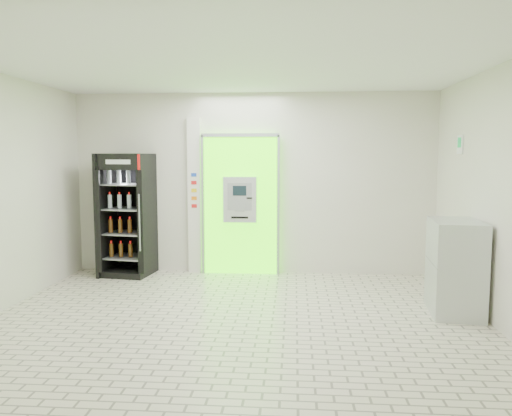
# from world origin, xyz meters

# --- Properties ---
(ground) EXTENTS (6.00, 6.00, 0.00)m
(ground) POSITION_xyz_m (0.00, 0.00, 0.00)
(ground) COLOR beige
(ground) RESTS_ON ground
(room_shell) EXTENTS (6.00, 6.00, 6.00)m
(room_shell) POSITION_xyz_m (0.00, 0.00, 1.84)
(room_shell) COLOR silver
(room_shell) RESTS_ON ground
(atm_assembly) EXTENTS (1.30, 0.24, 2.33)m
(atm_assembly) POSITION_xyz_m (-0.20, 2.41, 1.17)
(atm_assembly) COLOR #40F003
(atm_assembly) RESTS_ON ground
(pillar) EXTENTS (0.22, 0.11, 2.60)m
(pillar) POSITION_xyz_m (-0.98, 2.45, 1.30)
(pillar) COLOR silver
(pillar) RESTS_ON ground
(beverage_cooler) EXTENTS (0.84, 0.78, 2.00)m
(beverage_cooler) POSITION_xyz_m (-2.05, 2.16, 0.96)
(beverage_cooler) COLOR black
(beverage_cooler) RESTS_ON ground
(steel_cabinet) EXTENTS (0.67, 0.93, 1.17)m
(steel_cabinet) POSITION_xyz_m (2.70, 0.48, 0.59)
(steel_cabinet) COLOR #B8BBC1
(steel_cabinet) RESTS_ON ground
(exit_sign) EXTENTS (0.02, 0.22, 0.26)m
(exit_sign) POSITION_xyz_m (2.99, 1.40, 2.12)
(exit_sign) COLOR white
(exit_sign) RESTS_ON room_shell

